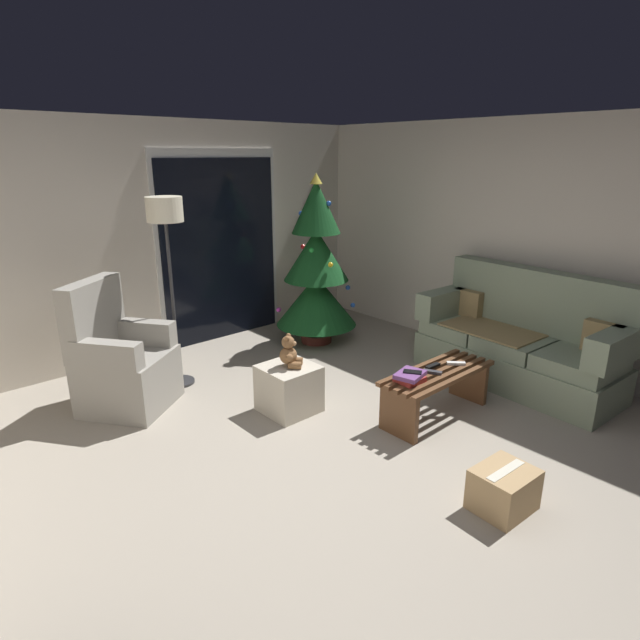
{
  "coord_description": "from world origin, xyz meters",
  "views": [
    {
      "loc": [
        -2.29,
        -2.29,
        2.14
      ],
      "look_at": [
        0.4,
        0.7,
        0.85
      ],
      "focal_mm": 29.11,
      "sensor_mm": 36.0,
      "label": 1
    }
  ],
  "objects_px": {
    "cell_phone": "(413,372)",
    "christmas_tree": "(316,271)",
    "floor_lamp": "(166,228)",
    "ottoman": "(289,388)",
    "couch": "(521,342)",
    "armchair": "(121,364)",
    "remote_white": "(456,363)",
    "teddy_bear_chestnut": "(289,353)",
    "coffee_table": "(437,386)",
    "cardboard_box_taped_mid_floor": "(504,489)",
    "remote_black": "(433,366)",
    "book_stack": "(410,377)",
    "remote_graphite": "(432,372)"
  },
  "relations": [
    {
      "from": "remote_graphite",
      "to": "ottoman",
      "type": "xyz_separation_m",
      "value": [
        -0.79,
        0.91,
        -0.22
      ]
    },
    {
      "from": "floor_lamp",
      "to": "ottoman",
      "type": "relative_size",
      "value": 4.05
    },
    {
      "from": "couch",
      "to": "teddy_bear_chestnut",
      "type": "distance_m",
      "value": 2.3
    },
    {
      "from": "cell_phone",
      "to": "christmas_tree",
      "type": "bearing_deg",
      "value": 35.53
    },
    {
      "from": "remote_graphite",
      "to": "cell_phone",
      "type": "xyz_separation_m",
      "value": [
        -0.25,
        0.01,
        0.07
      ]
    },
    {
      "from": "couch",
      "to": "book_stack",
      "type": "distance_m",
      "value": 1.56
    },
    {
      "from": "christmas_tree",
      "to": "ottoman",
      "type": "relative_size",
      "value": 4.42
    },
    {
      "from": "couch",
      "to": "book_stack",
      "type": "height_order",
      "value": "couch"
    },
    {
      "from": "remote_black",
      "to": "teddy_bear_chestnut",
      "type": "distance_m",
      "value": 1.22
    },
    {
      "from": "remote_white",
      "to": "cardboard_box_taped_mid_floor",
      "type": "bearing_deg",
      "value": 4.63
    },
    {
      "from": "floor_lamp",
      "to": "cell_phone",
      "type": "bearing_deg",
      "value": -64.59
    },
    {
      "from": "book_stack",
      "to": "armchair",
      "type": "height_order",
      "value": "armchair"
    },
    {
      "from": "remote_black",
      "to": "ottoman",
      "type": "relative_size",
      "value": 0.35
    },
    {
      "from": "armchair",
      "to": "remote_white",
      "type": "bearing_deg",
      "value": -43.13
    },
    {
      "from": "remote_black",
      "to": "teddy_bear_chestnut",
      "type": "bearing_deg",
      "value": 48.31
    },
    {
      "from": "book_stack",
      "to": "ottoman",
      "type": "bearing_deg",
      "value": 120.36
    },
    {
      "from": "couch",
      "to": "armchair",
      "type": "height_order",
      "value": "armchair"
    },
    {
      "from": "christmas_tree",
      "to": "floor_lamp",
      "type": "distance_m",
      "value": 1.89
    },
    {
      "from": "teddy_bear_chestnut",
      "to": "coffee_table",
      "type": "bearing_deg",
      "value": -46.61
    },
    {
      "from": "remote_black",
      "to": "floor_lamp",
      "type": "height_order",
      "value": "floor_lamp"
    },
    {
      "from": "remote_black",
      "to": "cardboard_box_taped_mid_floor",
      "type": "height_order",
      "value": "remote_black"
    },
    {
      "from": "coffee_table",
      "to": "teddy_bear_chestnut",
      "type": "bearing_deg",
      "value": 133.39
    },
    {
      "from": "cell_phone",
      "to": "cardboard_box_taped_mid_floor",
      "type": "distance_m",
      "value": 1.15
    },
    {
      "from": "cell_phone",
      "to": "armchair",
      "type": "xyz_separation_m",
      "value": [
        -1.56,
        1.95,
        -0.1
      ]
    },
    {
      "from": "floor_lamp",
      "to": "book_stack",
      "type": "bearing_deg",
      "value": -64.85
    },
    {
      "from": "coffee_table",
      "to": "remote_black",
      "type": "distance_m",
      "value": 0.17
    },
    {
      "from": "remote_white",
      "to": "cardboard_box_taped_mid_floor",
      "type": "distance_m",
      "value": 1.38
    },
    {
      "from": "christmas_tree",
      "to": "ottoman",
      "type": "bearing_deg",
      "value": -139.35
    },
    {
      "from": "ottoman",
      "to": "cardboard_box_taped_mid_floor",
      "type": "height_order",
      "value": "ottoman"
    },
    {
      "from": "remote_graphite",
      "to": "couch",
      "type": "bearing_deg",
      "value": -29.57
    },
    {
      "from": "couch",
      "to": "ottoman",
      "type": "bearing_deg",
      "value": 154.13
    },
    {
      "from": "remote_graphite",
      "to": "ottoman",
      "type": "distance_m",
      "value": 1.22
    },
    {
      "from": "remote_black",
      "to": "christmas_tree",
      "type": "height_order",
      "value": "christmas_tree"
    },
    {
      "from": "coffee_table",
      "to": "ottoman",
      "type": "bearing_deg",
      "value": 133.39
    },
    {
      "from": "cell_phone",
      "to": "remote_white",
      "type": "bearing_deg",
      "value": -36.88
    },
    {
      "from": "remote_black",
      "to": "christmas_tree",
      "type": "distance_m",
      "value": 2.07
    },
    {
      "from": "floor_lamp",
      "to": "ottoman",
      "type": "height_order",
      "value": "floor_lamp"
    },
    {
      "from": "armchair",
      "to": "ottoman",
      "type": "distance_m",
      "value": 1.48
    },
    {
      "from": "remote_black",
      "to": "christmas_tree",
      "type": "xyz_separation_m",
      "value": [
        0.44,
        1.98,
        0.44
      ]
    },
    {
      "from": "remote_white",
      "to": "remote_graphite",
      "type": "bearing_deg",
      "value": -47.44
    },
    {
      "from": "couch",
      "to": "christmas_tree",
      "type": "xyz_separation_m",
      "value": [
        -0.74,
        2.15,
        0.46
      ]
    },
    {
      "from": "couch",
      "to": "floor_lamp",
      "type": "bearing_deg",
      "value": 139.28
    },
    {
      "from": "coffee_table",
      "to": "remote_white",
      "type": "relative_size",
      "value": 7.05
    },
    {
      "from": "remote_black",
      "to": "ottoman",
      "type": "height_order",
      "value": "remote_black"
    },
    {
      "from": "cell_phone",
      "to": "cardboard_box_taped_mid_floor",
      "type": "xyz_separation_m",
      "value": [
        -0.36,
        -1.03,
        -0.36
      ]
    },
    {
      "from": "remote_graphite",
      "to": "ottoman",
      "type": "bearing_deg",
      "value": 105.71
    },
    {
      "from": "book_stack",
      "to": "teddy_bear_chestnut",
      "type": "relative_size",
      "value": 0.98
    },
    {
      "from": "book_stack",
      "to": "ottoman",
      "type": "relative_size",
      "value": 0.63
    },
    {
      "from": "christmas_tree",
      "to": "armchair",
      "type": "xyz_separation_m",
      "value": [
        -2.36,
        -0.1,
        -0.46
      ]
    },
    {
      "from": "ottoman",
      "to": "cardboard_box_taped_mid_floor",
      "type": "xyz_separation_m",
      "value": [
        0.18,
        -1.93,
        -0.07
      ]
    }
  ]
}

